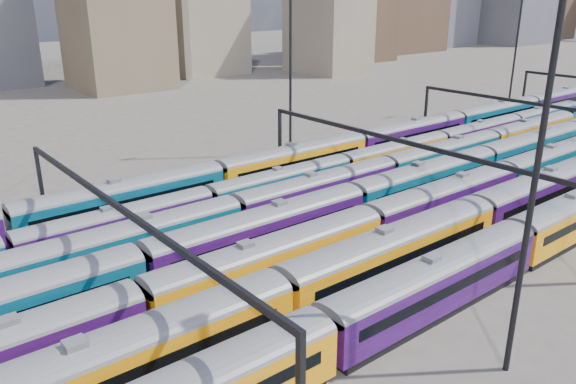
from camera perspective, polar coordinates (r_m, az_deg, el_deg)
ground at (r=54.21m, az=3.88°, el=-4.47°), size 500.00×500.00×0.00m
rake_1 at (r=54.14m, az=18.74°, el=-2.16°), size 136.73×3.33×5.63m
rake_2 at (r=38.81m, az=-14.73°, el=-10.88°), size 129.46×3.16×5.32m
rake_3 at (r=63.46m, az=13.77°, el=1.42°), size 155.52×3.25×5.48m
rake_4 at (r=58.83m, az=3.16°, el=0.37°), size 104.81×3.07×5.17m
rake_5 at (r=67.90m, az=5.67°, el=2.68°), size 112.57×2.75×4.61m
rake_6 at (r=69.08m, az=0.69°, el=3.45°), size 154.12×3.22×5.43m
gantry_1 at (r=41.65m, az=-16.69°, el=-2.78°), size 0.35×40.35×8.03m
gantry_2 at (r=58.83m, az=11.26°, el=4.16°), size 0.35×40.35×8.03m
gantry_3 at (r=83.58m, az=24.86°, el=7.26°), size 0.35×40.35×8.03m
mast_2 at (r=33.09m, az=24.17°, el=3.71°), size 1.40×0.50×25.60m
mast_3 at (r=77.91m, az=0.25°, el=13.63°), size 1.40×0.50×25.60m
mast_5 at (r=113.93m, az=22.25°, el=14.13°), size 1.40×0.50×25.60m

